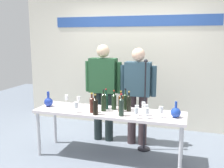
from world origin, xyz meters
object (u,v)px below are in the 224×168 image
(wine_glass_right_2, at_px, (146,108))
(microphone_stand, at_px, (144,121))
(decanter_blue_right, at_px, (176,112))
(wine_glass_right_3, at_px, (137,108))
(wine_glass_left_1, at_px, (66,97))
(wine_bottle_0, at_px, (106,101))
(wine_bottle_8, at_px, (129,103))
(decanter_blue_left, at_px, (49,102))
(wine_bottle_1, at_px, (103,102))
(presenter_left, at_px, (103,86))
(wine_bottle_4, at_px, (92,104))
(wine_glass_left_0, at_px, (76,105))
(wine_glass_right_4, at_px, (161,110))
(wine_bottle_3, at_px, (95,106))
(wine_bottle_6, at_px, (121,103))
(display_table, at_px, (109,115))
(wine_bottle_5, at_px, (114,101))
(wine_glass_right_5, at_px, (147,111))
(wine_glass_right_0, at_px, (144,105))
(wine_glass_left_2, at_px, (79,99))
(wine_bottle_2, at_px, (125,101))
(presenter_right, at_px, (138,90))
(wine_bottle_7, at_px, (121,106))
(wine_glass_right_1, at_px, (136,111))

(wine_glass_right_2, xyz_separation_m, microphone_stand, (-0.10, 0.49, -0.35))
(decanter_blue_right, xyz_separation_m, wine_glass_right_3, (-0.52, -0.06, 0.03))
(microphone_stand, bearing_deg, wine_glass_left_1, -171.93)
(wine_bottle_0, relative_size, wine_bottle_8, 1.03)
(decanter_blue_left, bearing_deg, wine_bottle_8, 4.79)
(wine_bottle_1, relative_size, wine_glass_right_2, 2.01)
(presenter_left, distance_m, wine_bottle_8, 0.80)
(wine_bottle_4, relative_size, wine_glass_right_2, 1.80)
(wine_bottle_0, bearing_deg, microphone_stand, 30.54)
(wine_glass_left_0, xyz_separation_m, wine_glass_right_4, (1.19, 0.10, -0.00))
(wine_glass_right_2, bearing_deg, wine_bottle_1, 175.03)
(wine_bottle_3, bearing_deg, wine_glass_left_0, 175.61)
(wine_bottle_6, bearing_deg, microphone_stand, 52.23)
(display_table, relative_size, wine_glass_right_2, 13.82)
(wine_bottle_5, height_order, wine_bottle_6, wine_bottle_6)
(wine_bottle_0, xyz_separation_m, wine_bottle_4, (-0.13, -0.24, -0.00))
(decanter_blue_right, relative_size, wine_glass_left_1, 1.58)
(wine_bottle_6, height_order, wine_glass_right_5, wine_bottle_6)
(presenter_left, height_order, wine_bottle_6, presenter_left)
(wine_bottle_4, relative_size, wine_bottle_6, 0.94)
(wine_bottle_0, xyz_separation_m, wine_bottle_3, (-0.05, -0.33, -0.00))
(wine_bottle_4, bearing_deg, wine_glass_right_0, 15.46)
(wine_bottle_6, xyz_separation_m, wine_glass_left_2, (-0.76, 0.19, -0.04))
(wine_bottle_3, distance_m, wine_bottle_6, 0.40)
(wine_glass_right_0, height_order, wine_glass_right_4, wine_glass_right_0)
(wine_glass_left_1, bearing_deg, wine_bottle_2, -4.25)
(decanter_blue_left, relative_size, wine_bottle_5, 0.80)
(wine_bottle_3, height_order, wine_glass_right_0, wine_bottle_3)
(presenter_right, relative_size, wine_bottle_7, 5.19)
(wine_bottle_4, bearing_deg, wine_glass_left_2, 135.40)
(presenter_left, height_order, wine_glass_right_2, presenter_left)
(wine_bottle_1, bearing_deg, wine_glass_right_4, -5.88)
(wine_bottle_4, bearing_deg, wine_bottle_8, 23.83)
(wine_bottle_3, xyz_separation_m, microphone_stand, (0.58, 0.64, -0.36))
(wine_bottle_1, xyz_separation_m, wine_bottle_8, (0.36, 0.10, -0.01))
(wine_bottle_1, distance_m, microphone_stand, 0.78)
(wine_bottle_4, bearing_deg, wine_glass_left_0, -162.67)
(wine_glass_left_0, relative_size, wine_glass_right_4, 0.99)
(wine_bottle_1, relative_size, wine_bottle_2, 1.01)
(wine_glass_right_1, xyz_separation_m, wine_glass_right_4, (0.31, 0.14, 0.00))
(wine_bottle_6, bearing_deg, wine_glass_right_1, -44.22)
(wine_bottle_3, xyz_separation_m, wine_glass_right_5, (0.72, 0.03, -0.02))
(presenter_left, bearing_deg, wine_bottle_8, -42.80)
(decanter_blue_right, xyz_separation_m, wine_glass_right_0, (-0.45, 0.09, 0.04))
(presenter_right, relative_size, wine_glass_left_2, 12.60)
(wine_glass_right_3, bearing_deg, wine_glass_left_1, 165.61)
(display_table, xyz_separation_m, wine_bottle_4, (-0.22, -0.13, 0.19))
(wine_glass_right_1, bearing_deg, wine_bottle_8, 119.16)
(display_table, distance_m, wine_glass_right_3, 0.47)
(decanter_blue_right, distance_m, wine_glass_right_1, 0.54)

